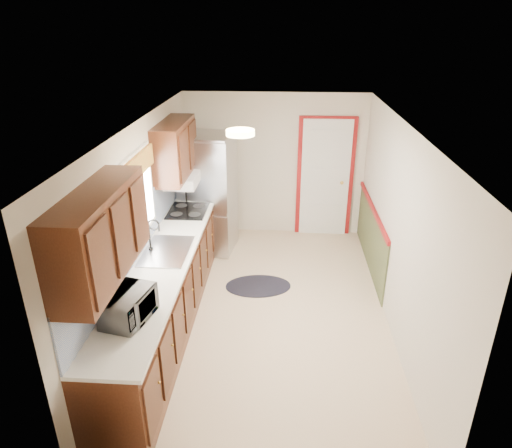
# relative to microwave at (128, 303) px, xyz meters

# --- Properties ---
(room_shell) EXTENTS (3.20, 5.20, 2.52)m
(room_shell) POSITION_rel_microwave_xyz_m (1.20, 1.54, 0.09)
(room_shell) COLOR beige
(room_shell) RESTS_ON ground
(kitchen_run) EXTENTS (0.63, 4.00, 2.20)m
(kitchen_run) POSITION_rel_microwave_xyz_m (-0.04, 1.25, -0.30)
(kitchen_run) COLOR #3B1A0D
(kitchen_run) RESTS_ON ground
(back_wall_trim) EXTENTS (1.12, 2.30, 2.08)m
(back_wall_trim) POSITION_rel_microwave_xyz_m (2.19, 3.75, -0.22)
(back_wall_trim) COLOR maroon
(back_wall_trim) RESTS_ON ground
(ceiling_fixture) EXTENTS (0.30, 0.30, 0.06)m
(ceiling_fixture) POSITION_rel_microwave_xyz_m (0.90, 1.34, 1.25)
(ceiling_fixture) COLOR #FFD88C
(ceiling_fixture) RESTS_ON room_shell
(microwave) EXTENTS (0.38, 0.55, 0.34)m
(microwave) POSITION_rel_microwave_xyz_m (0.00, 0.00, 0.00)
(microwave) COLOR white
(microwave) RESTS_ON kitchen_run
(refrigerator) EXTENTS (0.87, 0.83, 1.88)m
(refrigerator) POSITION_rel_microwave_xyz_m (0.18, 3.33, -0.17)
(refrigerator) COLOR #B7B7BC
(refrigerator) RESTS_ON ground
(rug) EXTENTS (0.98, 0.69, 0.01)m
(rug) POSITION_rel_microwave_xyz_m (1.04, 2.15, -1.11)
(rug) COLOR black
(rug) RESTS_ON ground
(cooktop) EXTENTS (0.53, 0.64, 0.02)m
(cooktop) POSITION_rel_microwave_xyz_m (0.01, 2.57, -0.16)
(cooktop) COLOR black
(cooktop) RESTS_ON kitchen_run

